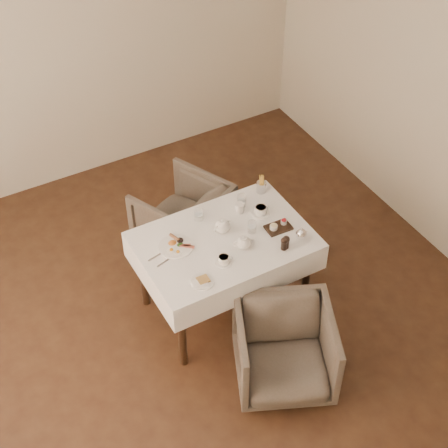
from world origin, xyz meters
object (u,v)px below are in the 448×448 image
at_px(teapot_centre, 223,225).
at_px(table, 224,250).
at_px(armchair_near, 285,350).
at_px(breakfast_plate, 176,246).
at_px(armchair_far, 183,216).

bearing_deg(teapot_centre, table, -120.94).
relative_size(table, armchair_near, 1.83).
height_order(table, teapot_centre, teapot_centre).
relative_size(table, breakfast_plate, 4.99).
bearing_deg(armchair_far, table, 61.90).
height_order(table, armchair_far, table).
distance_m(armchair_far, breakfast_plate, 0.93).
xyz_separation_m(table, breakfast_plate, (-0.35, 0.10, 0.13)).
bearing_deg(breakfast_plate, armchair_far, 66.95).
bearing_deg(breakfast_plate, armchair_near, -61.34).
bearing_deg(armchair_near, table, 116.92).
distance_m(table, breakfast_plate, 0.38).
relative_size(armchair_far, breakfast_plate, 2.71).
bearing_deg(armchair_near, teapot_centre, 114.76).
height_order(armchair_near, breakfast_plate, breakfast_plate).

